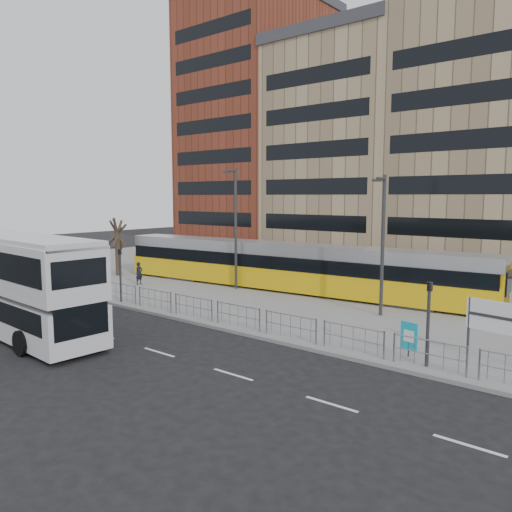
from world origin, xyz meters
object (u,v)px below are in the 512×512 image
Objects in this scene: traffic_light_west at (120,268)px; bare_tree at (117,216)px; traffic_light_east at (428,313)px; lamp_post_west at (235,224)px; double_decker_bus at (17,281)px; pedestrian at (139,273)px; lamp_post_east at (382,239)px; tram at (286,267)px; ad_panel at (409,337)px; station_sign at (493,319)px.

bare_tree is (-8.37, 5.81, 2.60)m from traffic_light_west.
traffic_light_east is 26.96m from bare_tree.
lamp_post_west is at bearing 52.07° from traffic_light_west.
double_decker_bus is 12.33m from pedestrian.
lamp_post_east is at bearing 6.62° from traffic_light_west.
pedestrian is 6.15m from bare_tree.
pedestrian is (-5.43, 10.96, -1.51)m from double_decker_bus.
lamp_post_west is at bearing 175.32° from lamp_post_east.
traffic_light_east reaches higher than tram.
double_decker_bus is at bearing -107.88° from tram.
lamp_post_west is 1.24× the size of bare_tree.
ad_panel is 0.43× the size of traffic_light_west.
bare_tree reaches higher than pedestrian.
traffic_light_west is (-1.65, 6.73, -0.33)m from double_decker_bus.
ad_panel is 0.43× the size of traffic_light_east.
lamp_post_east reaches higher than traffic_light_west.
tram is 16.63× the size of pedestrian.
ad_panel is 7.37m from lamp_post_east.
lamp_post_east is 21.58m from bare_tree.
traffic_light_east reaches higher than station_sign.
bare_tree is (-4.59, 1.57, 3.79)m from pedestrian.
station_sign is (14.19, -6.60, 0.03)m from tram.
traffic_light_west is 10.51m from bare_tree.
lamp_post_west is (-15.42, 7.02, 2.36)m from traffic_light_east.
pedestrian is at bearing -172.75° from lamp_post_east.
bare_tree is (-26.25, 5.56, 2.60)m from traffic_light_east.
traffic_light_east is at bearing -24.20° from ad_panel.
double_decker_bus is 17.17m from ad_panel.
pedestrian is (-20.73, 3.33, 0.00)m from ad_panel.
bare_tree is at bearing 131.46° from double_decker_bus.
double_decker_bus is at bearing -143.61° from station_sign.
bare_tree is (-13.68, -3.25, 3.04)m from tram.
traffic_light_east is at bearing -11.95° from bare_tree.
traffic_light_east is (0.94, -0.65, 1.19)m from ad_panel.
station_sign is 0.35× the size of bare_tree.
station_sign is 19.66m from traffic_light_west.
traffic_light_west is at bearing -125.20° from tram.
ad_panel is at bearing -139.57° from station_sign.
double_decker_bus is at bearing -51.39° from bare_tree.
double_decker_bus is 6.93m from traffic_light_west.
lamp_post_east is at bearing -23.48° from tram.
station_sign is at bearing -12.05° from traffic_light_west.
bare_tree is at bearing -179.70° from traffic_light_east.
traffic_light_west is 0.39× the size of lamp_post_west.
traffic_light_east is (17.89, 0.25, 0.00)m from traffic_light_west.
station_sign is at bearing -15.77° from lamp_post_west.
station_sign is at bearing 65.98° from traffic_light_east.
pedestrian is 17.40m from lamp_post_east.
pedestrian is 0.51× the size of traffic_light_west.
lamp_post_east reaches higher than pedestrian.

